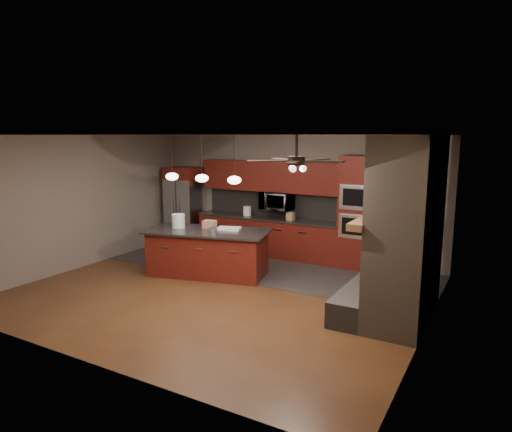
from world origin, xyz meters
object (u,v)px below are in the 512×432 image
Objects in this scene: counter_box at (291,216)px; paint_can at (213,231)px; kitchen_island at (208,252)px; white_bucket at (178,221)px; refrigerator at (185,206)px; cardboard_box at (210,224)px; microwave at (277,201)px; counter_bucket at (247,211)px; paint_tray at (229,229)px; oven_tower at (360,213)px.

paint_can is at bearing -100.73° from counter_box.
kitchen_island is 0.62m from paint_can.
refrigerator is at bearing 124.81° from white_bucket.
paint_can is 2.22m from counter_box.
white_bucket is 1.13× the size of cardboard_box.
microwave is 2.57× the size of white_bucket.
microwave is at bearing 172.25° from counter_box.
cardboard_box is at bearing -108.72° from microwave.
counter_bucket is 1.17m from counter_box.
paint_can is at bearing -76.66° from counter_bucket.
white_bucket is 0.65m from cardboard_box.
cardboard_box reaches higher than paint_tray.
cardboard_box is (1.95, -1.70, 0.00)m from refrigerator.
counter_bucket is at bearing -176.29° from microwave.
counter_bucket is at bearing 88.73° from cardboard_box.
kitchen_island is 12.21× the size of counter_bucket.
oven_tower reaches higher than microwave.
white_bucket is 2.57m from counter_box.
kitchen_island is at bearing -73.17° from cardboard_box.
microwave is 2.44m from white_bucket.
oven_tower is at bearing 0.93° from refrigerator.
microwave is at bearing 66.49° from paint_tray.
kitchen_island is at bearing -83.22° from counter_bucket.
refrigerator reaches higher than kitchen_island.
white_bucket reaches higher than paint_tray.
white_bucket reaches higher than counter_bucket.
cardboard_box is 2.00m from counter_box.
microwave is at bearing 3.71° from counter_bucket.
white_bucket is at bearing -147.15° from oven_tower.
paint_can is 0.38× the size of paint_tray.
paint_tray is 1.81× the size of cardboard_box.
counter_bucket is (-2.75, 0.01, -0.18)m from oven_tower.
paint_tray is at bearing 18.36° from white_bucket.
counter_bucket is (0.43, 2.06, -0.05)m from white_bucket.
oven_tower reaches higher than kitchen_island.
oven_tower is 2.75m from counter_bucket.
kitchen_island is at bearing -42.86° from refrigerator.
oven_tower is 12.95× the size of counter_box.
counter_box is at bearing 49.99° from kitchen_island.
microwave is 0.83m from counter_bucket.
microwave is 2.25m from kitchen_island.
white_bucket is at bearing 172.85° from paint_can.
paint_tray is (2.39, -1.64, -0.06)m from refrigerator.
oven_tower reaches higher than counter_box.
cardboard_box is at bearing 98.91° from kitchen_island.
oven_tower reaches higher than cardboard_box.
refrigerator is 7.96× the size of cardboard_box.
cardboard_box is at bearing 169.85° from paint_tray.
paint_can is at bearing -50.07° from kitchen_island.
paint_can is 2.24m from counter_bucket.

